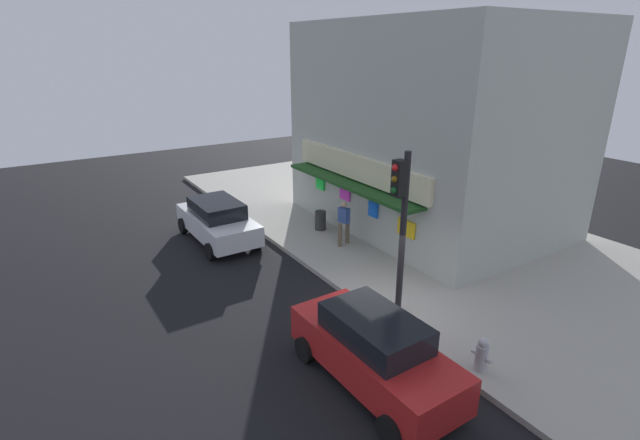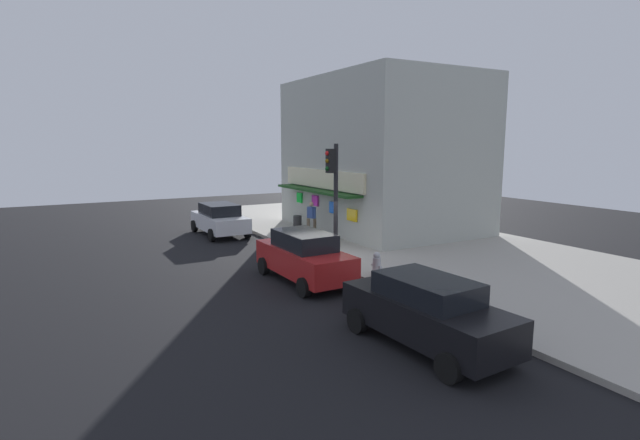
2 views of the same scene
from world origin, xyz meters
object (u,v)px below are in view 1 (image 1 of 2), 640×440
object	(u,v)px
parked_car_white	(218,220)
parked_car_red	(374,350)
fire_hydrant	(482,355)
pedestrian	(344,221)
trash_can	(320,220)
traffic_light	(401,213)

from	to	relation	value
parked_car_white	parked_car_red	size ratio (longest dim) A/B	0.99
fire_hydrant	pedestrian	distance (m)	7.98
trash_can	traffic_light	bearing A→B (deg)	-14.14
traffic_light	parked_car_white	size ratio (longest dim) A/B	1.04
parked_car_white	parked_car_red	bearing A→B (deg)	-0.76
fire_hydrant	pedestrian	world-z (taller)	pedestrian
fire_hydrant	parked_car_white	size ratio (longest dim) A/B	0.19
traffic_light	trash_can	bearing A→B (deg)	165.86
fire_hydrant	pedestrian	bearing A→B (deg)	168.50
traffic_light	parked_car_white	distance (m)	8.66
traffic_light	pedestrian	size ratio (longest dim) A/B	2.70
fire_hydrant	parked_car_white	xyz separation A→B (m)	(-11.11, -2.15, 0.27)
trash_can	pedestrian	world-z (taller)	pedestrian
fire_hydrant	pedestrian	size ratio (longest dim) A/B	0.51
fire_hydrant	trash_can	xyz separation A→B (m)	(-9.60, 1.69, -0.03)
parked_car_red	pedestrian	bearing A→B (deg)	149.80
fire_hydrant	trash_can	bearing A→B (deg)	170.03
pedestrian	parked_car_white	distance (m)	5.00
trash_can	parked_car_red	distance (m)	9.35
pedestrian	parked_car_white	bearing A→B (deg)	-131.47
pedestrian	parked_car_white	size ratio (longest dim) A/B	0.38
parked_car_white	traffic_light	bearing A→B (deg)	15.23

